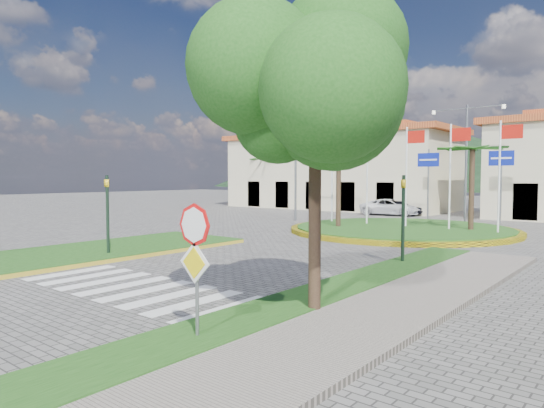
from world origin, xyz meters
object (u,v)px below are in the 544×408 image
Objects in this scene: stop_sign at (195,250)px; white_van at (390,207)px; roundabout_island at (402,229)px; car_dark_a at (403,207)px; deciduous_tree at (315,85)px.

stop_sign is 32.68m from white_van.
roundabout_island reaches higher than car_dark_a.
roundabout_island is at bearing -162.75° from white_van.
white_van is 1.28× the size of car_dark_a.
deciduous_tree is at bearing -168.98° from white_van.
stop_sign is at bearing -171.96° from white_van.
roundabout_island is at bearing 107.91° from deciduous_tree.
roundabout_island is 12.30m from white_van.
white_van is (-10.75, 30.84, -1.12)m from stop_sign.
deciduous_tree is 31.13m from car_dark_a.
roundabout_island is 2.64× the size of white_van.
white_van is (-5.85, 10.81, 0.50)m from roundabout_island.
white_van is at bearing 154.98° from car_dark_a.
white_van is at bearing 118.43° from roundabout_island.
roundabout_island reaches higher than stop_sign.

